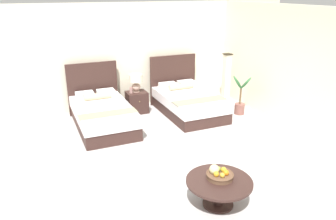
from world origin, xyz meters
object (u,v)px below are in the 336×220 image
at_px(coffee_table, 219,186).
at_px(potted_palm, 240,103).
at_px(bed_near_window, 102,114).
at_px(nightstand, 137,102).
at_px(floor_lamp_corner, 226,78).
at_px(fruit_bowl, 219,174).
at_px(table_lamp, 136,81).
at_px(vase, 131,90).
at_px(bed_near_corner, 188,102).

distance_m(coffee_table, potted_palm, 3.89).
xyz_separation_m(bed_near_window, nightstand, (1.01, 0.57, -0.03)).
distance_m(bed_near_window, potted_palm, 3.39).
bearing_deg(floor_lamp_corner, fruit_bowl, -123.75).
xyz_separation_m(coffee_table, fruit_bowl, (0.03, 0.06, 0.15)).
bearing_deg(nightstand, fruit_bowl, -91.26).
relative_size(nightstand, table_lamp, 1.21).
bearing_deg(bed_near_window, vase, 31.49).
height_order(table_lamp, floor_lamp_corner, floor_lamp_corner).
bearing_deg(floor_lamp_corner, potted_palm, -100.92).
bearing_deg(fruit_bowl, bed_near_window, 104.63).
bearing_deg(potted_palm, vase, 156.35).
distance_m(coffee_table, floor_lamp_corner, 4.78).
distance_m(floor_lamp_corner, potted_palm, 1.05).
bearing_deg(floor_lamp_corner, coffee_table, -123.65).
height_order(bed_near_corner, vase, bed_near_corner).
distance_m(bed_near_window, floor_lamp_corner, 3.57).
relative_size(bed_near_corner, floor_lamp_corner, 1.53).
xyz_separation_m(table_lamp, fruit_bowl, (-0.09, -4.10, -0.35)).
relative_size(nightstand, coffee_table, 0.57).
relative_size(bed_near_corner, fruit_bowl, 5.19).
bearing_deg(coffee_table, bed_near_window, 103.95).
relative_size(bed_near_corner, table_lamp, 4.61).
xyz_separation_m(vase, coffee_table, (0.03, -4.10, -0.30)).
bearing_deg(nightstand, floor_lamp_corner, -3.84).
bearing_deg(potted_palm, bed_near_window, 170.41).
distance_m(coffee_table, fruit_bowl, 0.17).
bearing_deg(bed_near_window, nightstand, 29.29).
height_order(vase, coffee_table, vase).
height_order(bed_near_window, coffee_table, bed_near_window).
bearing_deg(bed_near_window, bed_near_corner, 0.00).
distance_m(bed_near_window, coffee_table, 3.68).
relative_size(nightstand, floor_lamp_corner, 0.40).
bearing_deg(bed_near_window, floor_lamp_corner, 6.39).
height_order(fruit_bowl, floor_lamp_corner, floor_lamp_corner).
relative_size(coffee_table, floor_lamp_corner, 0.71).
bearing_deg(coffee_table, vase, 90.43).
height_order(table_lamp, coffee_table, table_lamp).
xyz_separation_m(bed_near_window, potted_palm, (3.35, -0.57, -0.01)).
bearing_deg(potted_palm, floor_lamp_corner, 79.08).
distance_m(table_lamp, vase, 0.26).
bearing_deg(coffee_table, table_lamp, 88.36).
bearing_deg(fruit_bowl, table_lamp, 88.75).
height_order(vase, floor_lamp_corner, floor_lamp_corner).
relative_size(coffee_table, fruit_bowl, 2.40).
xyz_separation_m(coffee_table, floor_lamp_corner, (2.64, 3.97, 0.36)).
height_order(fruit_bowl, potted_palm, potted_palm).
relative_size(vase, fruit_bowl, 0.37).
xyz_separation_m(bed_near_window, fruit_bowl, (0.92, -3.52, 0.17)).
bearing_deg(vase, table_lamp, 21.77).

